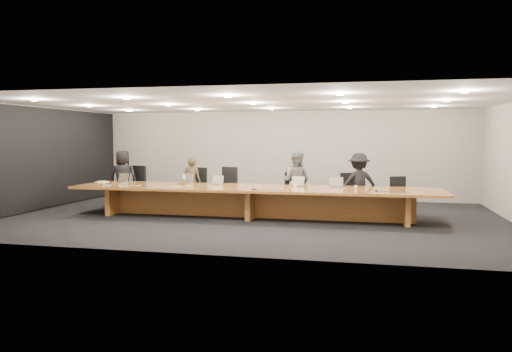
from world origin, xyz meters
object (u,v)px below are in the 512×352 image
at_px(person_d, 359,183).
at_px(laptop_c, 216,180).
at_px(laptop_b, 184,178).
at_px(chair_left, 195,187).
at_px(paper_cup_far, 356,187).
at_px(laptop_d, 296,181).
at_px(mic_center, 254,189).
at_px(water_bottle, 184,180).
at_px(paper_cup_near, 295,185).
at_px(laptop_a, 120,178).
at_px(amber_mug, 184,183).
at_px(chair_mid_left, 225,188).
at_px(chair_far_left, 134,185).
at_px(mic_left, 144,186).
at_px(mic_right, 376,191).
at_px(chair_mid_right, 290,192).
at_px(person_b, 192,183).
at_px(person_c, 296,181).
at_px(chair_far_right, 401,196).
at_px(person_a, 123,178).
at_px(av_box, 108,185).
at_px(conference_table, 253,196).
at_px(chair_right, 350,193).

relative_size(person_d, laptop_c, 4.97).
relative_size(laptop_b, laptop_c, 1.14).
xyz_separation_m(chair_left, paper_cup_far, (4.45, -1.32, 0.22)).
distance_m(laptop_d, mic_center, 1.27).
bearing_deg(water_bottle, paper_cup_near, -0.53).
relative_size(laptop_a, laptop_d, 1.00).
distance_m(person_d, amber_mug, 4.47).
relative_size(laptop_d, paper_cup_near, 3.36).
xyz_separation_m(chair_mid_left, laptop_c, (0.02, -0.90, 0.29)).
bearing_deg(chair_far_left, mic_left, -37.34).
height_order(laptop_b, mic_right, laptop_b).
bearing_deg(paper_cup_near, mic_center, -137.04).
relative_size(chair_mid_right, mic_right, 8.21).
xyz_separation_m(person_b, laptop_a, (-1.72, -0.86, 0.16)).
distance_m(person_b, person_c, 2.92).
bearing_deg(laptop_b, chair_left, 114.96).
distance_m(chair_far_right, paper_cup_far, 1.64).
height_order(person_a, av_box, person_a).
bearing_deg(amber_mug, conference_table, -3.53).
relative_size(person_a, laptop_d, 4.93).
bearing_deg(mic_left, paper_cup_near, 9.48).
height_order(person_b, water_bottle, person_b).
bearing_deg(chair_right, mic_center, -153.14).
bearing_deg(chair_far_left, chair_far_right, 18.20).
distance_m(chair_right, mic_left, 5.29).
bearing_deg(amber_mug, mic_left, -149.67).
xyz_separation_m(paper_cup_far, mic_left, (-5.18, -0.42, -0.03)).
bearing_deg(chair_mid_left, chair_far_left, -163.03).
bearing_deg(av_box, chair_far_left, 73.18).
xyz_separation_m(chair_mid_right, laptop_a, (-4.49, -0.82, 0.35)).
bearing_deg(mic_right, chair_right, 111.12).
bearing_deg(chair_mid_right, water_bottle, -152.04).
relative_size(chair_mid_right, water_bottle, 4.33).
relative_size(person_a, paper_cup_far, 17.57).
distance_m(laptop_b, av_box, 1.94).
distance_m(person_b, paper_cup_near, 3.19).
distance_m(person_c, laptop_b, 2.94).
bearing_deg(chair_mid_left, mic_center, -35.96).
bearing_deg(paper_cup_near, chair_mid_right, 105.29).
xyz_separation_m(chair_far_right, person_b, (-5.58, 0.01, 0.22)).
relative_size(laptop_a, mic_right, 2.55).
relative_size(person_b, mic_left, 11.03).
distance_m(person_a, person_d, 6.60).
height_order(laptop_b, mic_left, laptop_b).
height_order(chair_left, person_b, person_b).
bearing_deg(laptop_d, amber_mug, -158.38).
xyz_separation_m(person_d, water_bottle, (-4.40, -0.91, 0.09)).
distance_m(laptop_c, paper_cup_far, 3.54).
xyz_separation_m(laptop_b, paper_cup_far, (4.41, -0.40, -0.10)).
distance_m(conference_table, paper_cup_far, 2.48).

